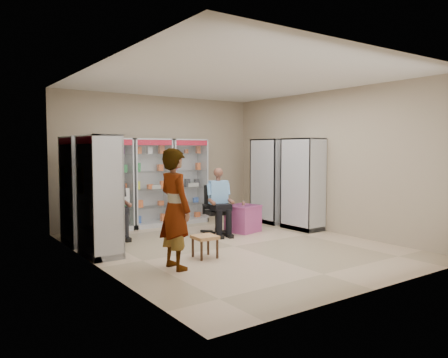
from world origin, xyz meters
TOP-DOWN VIEW (x-y plane):
  - floor at (0.00, 0.00)m, footprint 6.00×6.00m
  - room_shell at (0.00, 0.00)m, footprint 5.02×6.02m
  - cabinet_back_left at (-1.30, 2.73)m, footprint 0.90×0.50m
  - cabinet_back_mid at (-0.35, 2.73)m, footprint 0.90×0.50m
  - cabinet_back_right at (0.60, 2.73)m, footprint 0.90×0.50m
  - cabinet_right_far at (2.23, 1.60)m, footprint 0.90×0.50m
  - cabinet_right_near at (2.23, 0.50)m, footprint 0.90×0.50m
  - cabinet_left_far at (-2.23, 1.80)m, footprint 0.90×0.50m
  - cabinet_left_near at (-2.23, 0.70)m, footprint 0.90×0.50m
  - wooden_chair at (-1.55, 2.00)m, footprint 0.42×0.42m
  - seated_customer at (-1.55, 1.95)m, footprint 0.44×0.60m
  - office_chair at (0.38, 1.14)m, footprint 0.67×0.67m
  - seated_shopkeeper at (0.38, 1.09)m, footprint 0.55×0.68m
  - pink_trunk at (0.98, 1.02)m, footprint 0.72×0.70m
  - tea_glass at (0.98, 1.01)m, footprint 0.07×0.07m
  - woven_stool_a at (1.28, 1.38)m, footprint 0.52×0.52m
  - woven_stool_b at (-0.88, -0.40)m, footprint 0.38×0.38m
  - standing_man at (-1.58, -0.68)m, footprint 0.45×0.67m

SIDE VIEW (x-z plane):
  - floor at x=0.00m, z-range 0.00..0.00m
  - woven_stool_b at x=-0.88m, z-range 0.00..0.37m
  - woven_stool_a at x=1.28m, z-range 0.00..0.43m
  - pink_trunk at x=0.98m, z-range 0.00..0.57m
  - wooden_chair at x=-1.55m, z-range 0.00..0.94m
  - office_chair at x=0.38m, z-range 0.00..1.01m
  - tea_glass at x=0.98m, z-range 0.57..0.66m
  - seated_shopkeeper at x=0.38m, z-range 0.00..1.29m
  - seated_customer at x=-1.55m, z-range 0.00..1.34m
  - standing_man at x=-1.58m, z-range 0.00..1.78m
  - cabinet_back_left at x=-1.30m, z-range 0.00..2.00m
  - cabinet_back_mid at x=-0.35m, z-range 0.00..2.00m
  - cabinet_back_right at x=0.60m, z-range 0.00..2.00m
  - cabinet_right_far at x=2.23m, z-range 0.00..2.00m
  - cabinet_right_near at x=2.23m, z-range 0.00..2.00m
  - cabinet_left_far at x=-2.23m, z-range 0.00..2.00m
  - cabinet_left_near at x=-2.23m, z-range 0.00..2.00m
  - room_shell at x=0.00m, z-range 0.46..3.47m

